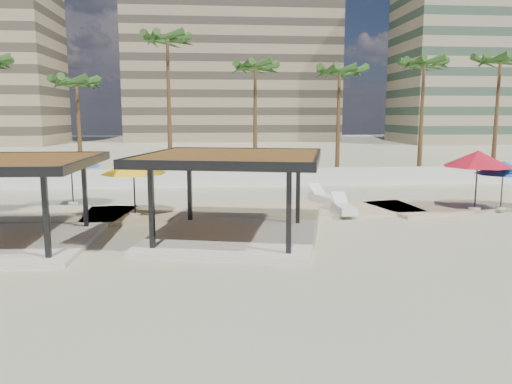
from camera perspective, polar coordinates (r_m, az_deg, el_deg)
ground at (r=17.44m, az=-4.57°, el=-6.90°), size 200.00×200.00×0.00m
promenade at (r=24.98m, az=-0.19°, el=-1.93°), size 44.45×7.97×0.24m
boundary_wall at (r=33.04m, az=-4.91°, el=1.62°), size 56.00×0.30×1.20m
building_mid at (r=95.36m, az=-2.77°, el=14.55°), size 38.00×16.00×30.40m
building_east at (r=96.58m, az=25.75°, el=15.43°), size 32.00×15.00×36.40m
pavilion_central at (r=18.88m, az=-2.73°, el=0.42°), size 7.83×7.83×3.29m
pavilion_west at (r=20.02m, az=-27.01°, el=-0.21°), size 6.44×6.44×3.20m
umbrella_b at (r=23.04m, az=-13.83°, el=2.91°), size 3.69×3.69×2.64m
umbrella_c at (r=25.97m, az=24.03°, el=3.47°), size 3.32×3.32×2.87m
umbrella_d at (r=26.67m, az=26.44°, el=2.48°), size 3.33×3.33×2.35m
umbrella_f at (r=27.03m, az=-20.41°, el=3.42°), size 3.72×3.72×2.62m
lounger_b at (r=23.87m, az=9.97°, el=-1.79°), size 0.75×2.20×0.83m
lounger_c at (r=26.48m, az=7.87°, el=-0.68°), size 1.53×2.39×0.86m
palm_c at (r=36.04m, az=-19.82°, el=11.33°), size 3.00×3.00×7.69m
palm_d at (r=36.11m, az=-10.09°, el=16.21°), size 3.00×3.00×10.71m
palm_e at (r=35.45m, az=-0.09°, el=13.59°), size 3.00×3.00×8.80m
palm_f at (r=36.65m, az=9.51°, el=12.98°), size 3.00×3.00×8.58m
palm_g at (r=38.26m, az=18.65°, el=13.25°), size 3.00×3.00×9.13m
palm_h at (r=41.55m, az=26.12°, el=12.90°), size 3.00×3.00×9.49m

